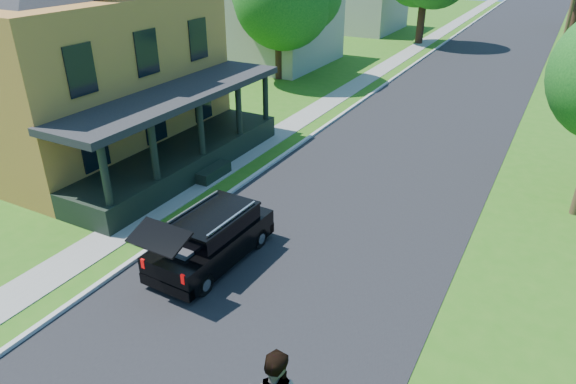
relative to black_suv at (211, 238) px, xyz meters
The scene contains 9 objects.
ground 2.70m from the black_suv, 35.28° to the right, with size 140.00×140.00×0.00m, color #2A6414.
street 18.64m from the black_suv, 83.47° to the left, with size 8.00×120.00×0.02m, color black.
curb 18.62m from the black_suv, 95.96° to the left, with size 0.15×120.00×0.12m, color #A8A8A3.
sidewalk 18.84m from the black_suv, 100.66° to the left, with size 1.30×120.00×0.03m, color gray.
front_walk 8.68m from the black_suv, 148.62° to the left, with size 6.50×1.20×0.03m, color gray.
main_house 12.32m from the black_suv, 157.18° to the left, with size 15.56×15.56×10.10m.
neighbor_house_mid 25.45m from the black_suv, 116.83° to the left, with size 12.78×12.78×8.30m.
black_suv is the anchor object (origin of this frame).
utility_pole_far 30.22m from the black_suv, 76.57° to the left, with size 1.47×0.47×8.42m.
Camera 1 is at (5.49, -8.03, 8.25)m, focal length 32.00 mm.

